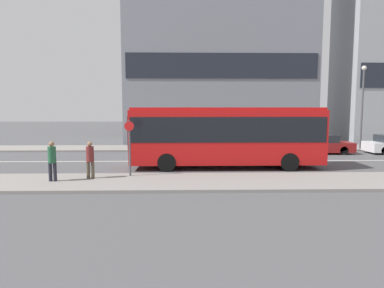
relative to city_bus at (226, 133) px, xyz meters
name	(u,v)px	position (x,y,z in m)	size (l,w,h in m)	color
ground_plane	(156,161)	(-4.03, 2.37, -1.90)	(120.00, 120.00, 0.00)	#4F4F51
sidewalk_near	(144,182)	(-4.03, -3.88, -1.84)	(44.00, 3.50, 0.13)	gray
sidewalk_far	(162,148)	(-4.03, 8.62, -1.84)	(44.00, 3.50, 0.13)	gray
lane_centerline	(156,161)	(-4.03, 2.37, -1.90)	(41.80, 0.16, 0.01)	silver
apartment_block_left_tower	(220,7)	(1.07, 14.35, 10.73)	(17.60, 5.04, 25.28)	gray
city_bus	(226,133)	(0.00, 0.00, 0.00)	(10.35, 2.47, 3.31)	red
parked_car_0	(319,145)	(7.46, 5.70, -1.26)	(4.51, 1.82, 1.36)	maroon
pedestrian_near_stop	(52,159)	(-7.97, -3.88, -0.79)	(0.35, 0.34, 1.73)	#23232D
pedestrian_down_pavement	(90,158)	(-6.50, -3.32, -0.83)	(0.35, 0.34, 1.66)	#4C4233
bus_stop_sign	(130,143)	(-4.81, -2.78, -0.25)	(0.44, 0.12, 2.60)	#4C4C51
street_lamp	(363,98)	(11.41, 7.50, 2.13)	(0.36, 0.36, 6.33)	#4C4C51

